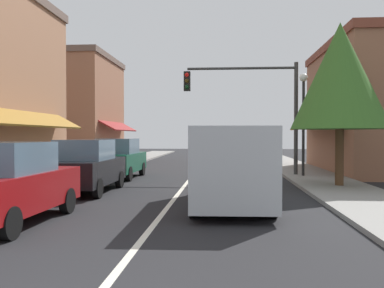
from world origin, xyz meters
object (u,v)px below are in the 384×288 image
Objects in this scene: traffic_signal_mast_arm at (255,98)px; parked_car_third_left at (118,158)px; parked_car_second_left at (86,166)px; van_in_lane at (230,164)px; parked_car_nearest_left at (7,184)px; tree_right_near at (340,76)px; street_lamp_right_mid at (303,108)px.

parked_car_third_left is at bearing -169.89° from traffic_signal_mast_arm.
van_in_lane is at bearing -27.64° from parked_car_second_left.
parked_car_third_left is 8.86m from van_in_lane.
traffic_signal_mast_arm is at bearing 44.85° from parked_car_second_left.
van_in_lane is at bearing -98.41° from traffic_signal_mast_arm.
tree_right_near reaches higher than parked_car_nearest_left.
parked_car_second_left is 0.69× the size of tree_right_near.
van_in_lane is at bearing -55.64° from parked_car_third_left.
tree_right_near is at bearing -57.33° from traffic_signal_mast_arm.
parked_car_nearest_left is 0.78× the size of traffic_signal_mast_arm.
street_lamp_right_mid reaches higher than van_in_lane.
parked_car_nearest_left is 0.79× the size of van_in_lane.
van_in_lane is 1.12× the size of street_lamp_right_mid.
parked_car_nearest_left is at bearing -118.63° from traffic_signal_mast_arm.
parked_car_third_left is 0.78× the size of traffic_signal_mast_arm.
street_lamp_right_mid is at bearing 33.53° from parked_car_second_left.
parked_car_second_left is at bearing 150.65° from van_in_lane.
parked_car_nearest_left is at bearing -152.77° from van_in_lane.
parked_car_nearest_left is at bearing -88.74° from parked_car_third_left.
traffic_signal_mast_arm reaches higher than street_lamp_right_mid.
parked_car_third_left is at bearing 122.05° from van_in_lane.
tree_right_near is at bearing 39.41° from parked_car_nearest_left.
van_in_lane reaches higher than parked_car_second_left.
tree_right_near is (3.98, 4.23, 2.89)m from van_in_lane.
tree_right_near is (0.62, -3.64, 0.88)m from street_lamp_right_mid.
traffic_signal_mast_arm is (6.15, 1.10, 2.76)m from parked_car_third_left.
parked_car_second_left and parked_car_third_left have the same top height.
parked_car_second_left is 0.79× the size of van_in_lane.
traffic_signal_mast_arm is at bearing 163.90° from street_lamp_right_mid.
street_lamp_right_mid reaches higher than parked_car_nearest_left.
traffic_signal_mast_arm is (6.03, 5.95, 2.76)m from parked_car_second_left.
van_in_lane is (4.78, -2.53, 0.27)m from parked_car_second_left.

